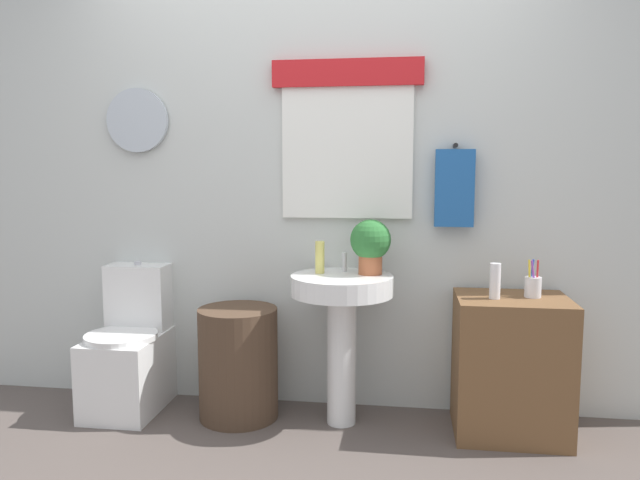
% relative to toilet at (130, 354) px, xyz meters
% --- Properties ---
extents(back_wall, '(4.40, 0.18, 2.60)m').
position_rel_toilet_xyz_m(back_wall, '(0.99, 0.26, 1.00)').
color(back_wall, silver).
rests_on(back_wall, ground_plane).
extents(toilet, '(0.38, 0.51, 0.80)m').
position_rel_toilet_xyz_m(toilet, '(0.00, 0.00, 0.00)').
color(toilet, white).
rests_on(toilet, ground_plane).
extents(laundry_hamper, '(0.42, 0.42, 0.59)m').
position_rel_toilet_xyz_m(laundry_hamper, '(0.62, -0.03, -0.01)').
color(laundry_hamper, '#4C3828').
rests_on(laundry_hamper, ground_plane).
extents(pedestal_sink, '(0.52, 0.52, 0.78)m').
position_rel_toilet_xyz_m(pedestal_sink, '(1.17, -0.03, 0.29)').
color(pedestal_sink, white).
rests_on(pedestal_sink, ground_plane).
extents(faucet, '(0.03, 0.03, 0.10)m').
position_rel_toilet_xyz_m(faucet, '(1.17, 0.09, 0.53)').
color(faucet, silver).
rests_on(faucet, pedestal_sink).
extents(wooden_cabinet, '(0.54, 0.44, 0.69)m').
position_rel_toilet_xyz_m(wooden_cabinet, '(2.01, -0.03, 0.04)').
color(wooden_cabinet, brown).
rests_on(wooden_cabinet, ground_plane).
extents(soap_bottle, '(0.05, 0.05, 0.17)m').
position_rel_toilet_xyz_m(soap_bottle, '(1.05, 0.02, 0.56)').
color(soap_bottle, '#DBD166').
rests_on(soap_bottle, pedestal_sink).
extents(potted_plant, '(0.21, 0.21, 0.28)m').
position_rel_toilet_xyz_m(potted_plant, '(1.31, 0.03, 0.64)').
color(potted_plant, '#AD5B38').
rests_on(potted_plant, pedestal_sink).
extents(lotion_bottle, '(0.05, 0.05, 0.17)m').
position_rel_toilet_xyz_m(lotion_bottle, '(1.92, -0.07, 0.47)').
color(lotion_bottle, white).
rests_on(lotion_bottle, wooden_cabinet).
extents(toothbrush_cup, '(0.08, 0.08, 0.19)m').
position_rel_toilet_xyz_m(toothbrush_cup, '(2.11, -0.02, 0.44)').
color(toothbrush_cup, silver).
rests_on(toothbrush_cup, wooden_cabinet).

